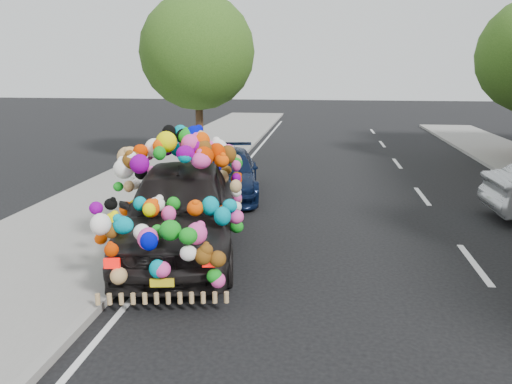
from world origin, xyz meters
TOP-DOWN VIEW (x-y plane):
  - ground at (0.00, 0.00)m, footprint 100.00×100.00m
  - sidewalk at (-4.30, 0.00)m, footprint 4.00×60.00m
  - kerb at (-2.35, 0.00)m, footprint 0.15×60.00m
  - lane_markings at (3.60, 0.00)m, footprint 6.00×50.00m
  - tree_near_sidewalk at (-3.80, 9.50)m, footprint 4.20×4.20m
  - plush_art_car at (-1.80, -0.06)m, footprint 3.22×5.54m
  - navy_sedan at (-1.80, 4.50)m, footprint 2.37×4.44m

SIDE VIEW (x-z plane):
  - ground at x=0.00m, z-range 0.00..0.00m
  - lane_markings at x=3.60m, z-range 0.00..0.01m
  - sidewalk at x=-4.30m, z-range 0.00..0.12m
  - kerb at x=-2.35m, z-range 0.00..0.13m
  - navy_sedan at x=-1.80m, z-range 0.00..1.22m
  - plush_art_car at x=-1.80m, z-range 0.04..2.40m
  - tree_near_sidewalk at x=-3.80m, z-range 0.96..7.09m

